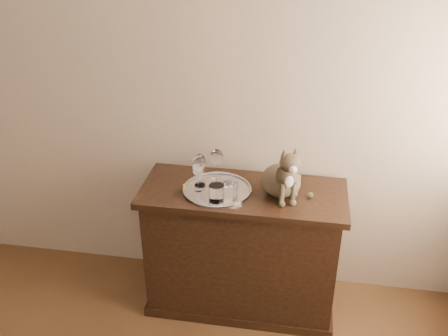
# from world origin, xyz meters

# --- Properties ---
(wall_back) EXTENTS (4.00, 0.10, 2.70)m
(wall_back) POSITION_xyz_m (0.00, 2.25, 1.35)
(wall_back) COLOR #C3AB92
(wall_back) RESTS_ON ground
(sideboard) EXTENTS (1.20, 0.50, 0.85)m
(sideboard) POSITION_xyz_m (0.60, 1.94, 0.42)
(sideboard) COLOR black
(sideboard) RESTS_ON ground
(tray) EXTENTS (0.40, 0.40, 0.01)m
(tray) POSITION_xyz_m (0.45, 1.91, 0.85)
(tray) COLOR silver
(tray) RESTS_ON sideboard
(wine_glass_a) EXTENTS (0.08, 0.08, 0.21)m
(wine_glass_a) POSITION_xyz_m (0.34, 1.94, 0.96)
(wine_glass_a) COLOR white
(wine_glass_a) RESTS_ON tray
(wine_glass_b) EXTENTS (0.08, 0.08, 0.21)m
(wine_glass_b) POSITION_xyz_m (0.43, 2.01, 0.96)
(wine_glass_b) COLOR white
(wine_glass_b) RESTS_ON tray
(wine_glass_c) EXTENTS (0.06, 0.06, 0.17)m
(wine_glass_c) POSITION_xyz_m (0.34, 1.90, 0.94)
(wine_glass_c) COLOR silver
(wine_glass_c) RESTS_ON tray
(tumbler_a) EXTENTS (0.09, 0.09, 0.10)m
(tumbler_a) POSITION_xyz_m (0.54, 1.82, 0.91)
(tumbler_a) COLOR silver
(tumbler_a) RESTS_ON tray
(tumbler_b) EXTENTS (0.09, 0.09, 0.10)m
(tumbler_b) POSITION_xyz_m (0.47, 1.79, 0.91)
(tumbler_b) COLOR white
(tumbler_b) RESTS_ON tray
(cat) EXTENTS (0.43, 0.42, 0.34)m
(cat) POSITION_xyz_m (0.81, 1.94, 1.02)
(cat) COLOR #48352A
(cat) RESTS_ON sideboard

